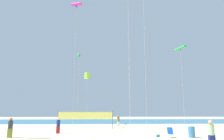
# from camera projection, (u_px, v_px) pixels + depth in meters

# --- Properties ---
(ocean_band) EXTENTS (120.00, 20.00, 0.01)m
(ocean_band) POSITION_uv_depth(u_px,v_px,m) (104.00, 121.00, 47.22)
(ocean_band) COLOR teal
(ocean_band) RESTS_ON ground
(beachgoer_sage_shirt) EXTENTS (0.41, 0.41, 1.81)m
(beachgoer_sage_shirt) POSITION_uv_depth(u_px,v_px,m) (211.00, 133.00, 14.27)
(beachgoer_sage_shirt) COLOR navy
(beachgoer_sage_shirt) RESTS_ON ground
(beachgoer_olive_shirt) EXTENTS (0.40, 0.40, 1.73)m
(beachgoer_olive_shirt) POSITION_uv_depth(u_px,v_px,m) (118.00, 121.00, 30.72)
(beachgoer_olive_shirt) COLOR white
(beachgoer_olive_shirt) RESTS_ON ground
(beachgoer_charcoal_shirt) EXTENTS (0.41, 0.41, 1.78)m
(beachgoer_charcoal_shirt) POSITION_uv_depth(u_px,v_px,m) (10.00, 127.00, 19.42)
(beachgoer_charcoal_shirt) COLOR olive
(beachgoer_charcoal_shirt) RESTS_ON ground
(beachgoer_navy_shirt) EXTENTS (0.38, 0.38, 1.66)m
(beachgoer_navy_shirt) POSITION_uv_depth(u_px,v_px,m) (58.00, 125.00, 22.84)
(beachgoer_navy_shirt) COLOR maroon
(beachgoer_navy_shirt) RESTS_ON ground
(folding_beach_chair) EXTENTS (0.52, 0.65, 0.89)m
(folding_beach_chair) POSITION_uv_depth(u_px,v_px,m) (171.00, 132.00, 19.54)
(folding_beach_chair) COLOR #1959B2
(folding_beach_chair) RESTS_ON ground
(trash_barrel) EXTENTS (0.59, 0.59, 0.98)m
(trash_barrel) POSITION_uv_depth(u_px,v_px,m) (192.00, 132.00, 19.44)
(trash_barrel) COLOR teal
(trash_barrel) RESTS_ON ground
(volleyball_net) EXTENTS (7.28, 0.11, 2.40)m
(volleyball_net) POSITION_uv_depth(u_px,v_px,m) (85.00, 116.00, 28.25)
(volleyball_net) COLOR #4C4C51
(volleyball_net) RESTS_ON ground
(beach_handbag) EXTENTS (0.29, 0.14, 0.23)m
(beach_handbag) POSITION_uv_depth(u_px,v_px,m) (158.00, 136.00, 19.69)
(beach_handbag) COLOR #19727A
(beach_handbag) RESTS_ON ground
(kite_green_tube) EXTENTS (0.98, 2.50, 11.85)m
(kite_green_tube) POSITION_uv_depth(u_px,v_px,m) (180.00, 48.00, 32.35)
(kite_green_tube) COLOR silver
(kite_green_tube) RESTS_ON ground
(kite_lime_box) EXTENTS (0.76, 0.76, 7.62)m
(kite_lime_box) POSITION_uv_depth(u_px,v_px,m) (87.00, 76.00, 30.00)
(kite_lime_box) COLOR silver
(kite_lime_box) RESTS_ON ground
(kite_magenta_tube) EXTENTS (1.49, 0.86, 17.23)m
(kite_magenta_tube) POSITION_uv_depth(u_px,v_px,m) (77.00, 5.00, 29.86)
(kite_magenta_tube) COLOR silver
(kite_magenta_tube) RESTS_ON ground
(kite_green_inflatable) EXTENTS (0.66, 1.66, 12.25)m
(kite_green_inflatable) POSITION_uv_depth(u_px,v_px,m) (79.00, 55.00, 37.18)
(kite_green_inflatable) COLOR silver
(kite_green_inflatable) RESTS_ON ground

